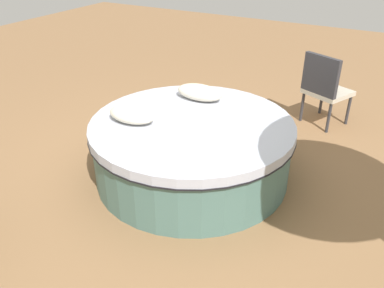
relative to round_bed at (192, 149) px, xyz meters
name	(u,v)px	position (x,y,z in m)	size (l,w,h in m)	color
ground_plane	(192,175)	(0.00, 0.00, -0.33)	(16.00, 16.00, 0.00)	olive
round_bed	(192,149)	(0.00, 0.00, 0.00)	(2.12, 2.12, 0.65)	#4C726B
throw_pillow_0	(200,92)	(-0.22, 0.56, 0.40)	(0.55, 0.29, 0.17)	beige
throw_pillow_1	(132,114)	(-0.54, -0.29, 0.39)	(0.51, 0.31, 0.15)	beige
patio_chair	(324,86)	(0.90, 1.96, 0.23)	(0.68, 0.67, 0.98)	#333338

